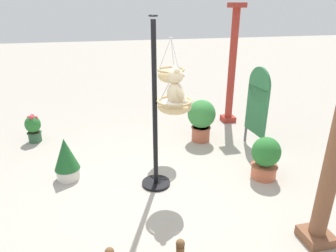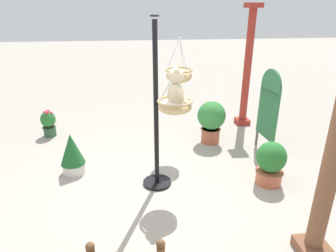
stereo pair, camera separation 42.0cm
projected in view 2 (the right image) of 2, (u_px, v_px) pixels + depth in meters
The scene contains 11 objects.
ground_plane at pixel (164, 191), 4.57m from camera, with size 40.00×40.00×0.00m, color #A8A093.
display_pole_central at pixel (156, 138), 4.45m from camera, with size 0.44×0.44×2.50m.
hanging_basket_with_teddy at pixel (175, 106), 4.13m from camera, with size 0.49×0.49×0.58m.
teddy_bear at pixel (177, 89), 4.05m from camera, with size 0.37×0.33×0.53m.
hanging_basket_left_high at pixel (179, 75), 5.27m from camera, with size 0.48×0.48×0.78m.
greenhouse_pillar_left at pixel (247, 70), 6.62m from camera, with size 0.31×0.31×2.65m.
potted_plant_fern_front at pixel (271, 163), 4.63m from camera, with size 0.45×0.45×0.70m.
potted_plant_flowering_red at pixel (72, 154), 4.91m from camera, with size 0.39×0.39×0.71m.
potted_plant_tall_leafy at pixel (211, 119), 5.98m from camera, with size 0.56×0.56×0.86m.
potted_plant_bushy_green at pixel (49, 123), 6.35m from camera, with size 0.31×0.31×0.59m.
display_sign_board at pixel (269, 105), 5.44m from camera, with size 0.66×0.09×1.58m.
Camera 2 is at (3.84, -0.39, 2.64)m, focal length 32.24 mm.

